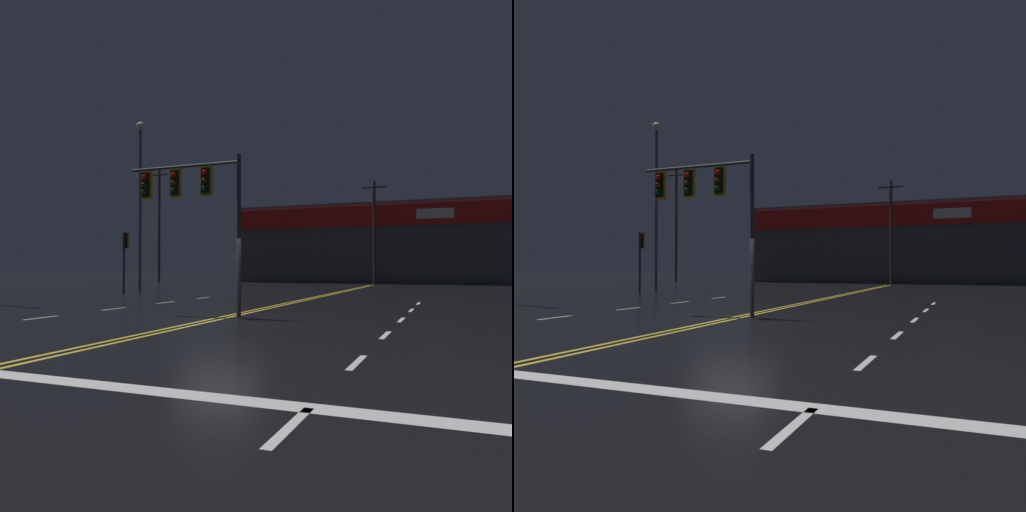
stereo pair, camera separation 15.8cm
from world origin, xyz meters
TOP-DOWN VIEW (x-y plane):
  - ground_plane at (0.00, 0.00)m, footprint 200.00×200.00m
  - road_markings at (1.04, -1.64)m, footprint 15.68×60.00m
  - traffic_signal_median at (-1.36, 0.64)m, footprint 4.12×0.36m
  - traffic_signal_corner_northwest at (-11.49, 10.78)m, footprint 0.42×0.36m
  - streetlight_far_left at (-12.57, 13.82)m, footprint 0.56×0.56m
  - building_backdrop at (0.00, 38.79)m, footprint 28.99×10.23m
  - utility_pole_row at (-2.15, 32.24)m, footprint 46.71×0.26m

SIDE VIEW (x-z plane):
  - ground_plane at x=0.00m, z-range 0.00..0.00m
  - road_markings at x=1.04m, z-range 0.00..0.01m
  - traffic_signal_corner_northwest at x=-11.49m, z-range 0.86..4.54m
  - building_backdrop at x=0.00m, z-range 0.01..7.78m
  - traffic_signal_median at x=-1.36m, z-range 1.46..6.66m
  - utility_pole_row at x=-2.15m, z-range -0.58..11.58m
  - streetlight_far_left at x=-12.57m, z-range 1.38..12.60m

